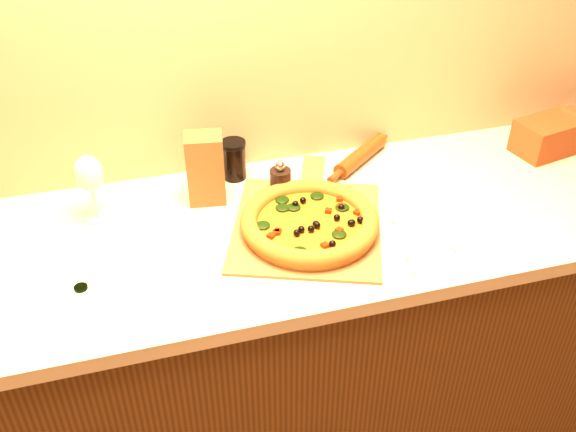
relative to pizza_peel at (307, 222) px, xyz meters
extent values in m
plane|color=#9E8460|center=(-0.16, 0.34, 0.45)|extent=(4.00, 0.00, 4.00)
cube|color=#43260E|center=(-0.16, 0.02, -0.47)|extent=(2.80, 0.65, 0.86)
cube|color=beige|center=(-0.16, 0.02, -0.02)|extent=(2.84, 0.68, 0.04)
cube|color=brown|center=(-0.01, -0.02, 0.00)|extent=(0.50, 0.52, 0.01)
cube|color=brown|center=(0.09, 0.24, 0.00)|extent=(0.12, 0.18, 0.01)
cylinder|color=#BE7C2F|center=(-0.01, -0.04, 0.01)|extent=(0.33, 0.33, 0.02)
cylinder|color=gold|center=(-0.01, -0.04, 0.02)|extent=(0.28, 0.28, 0.01)
torus|color=#934B1A|center=(-0.01, -0.04, 0.03)|extent=(0.35, 0.35, 0.04)
ellipsoid|color=black|center=(0.05, 0.00, 0.03)|extent=(0.04, 0.04, 0.01)
sphere|color=black|center=(-0.05, -0.06, 0.04)|extent=(0.02, 0.02, 0.02)
cube|color=#9B1C05|center=(0.01, -0.09, 0.03)|extent=(0.02, 0.02, 0.01)
cylinder|color=black|center=(-0.57, -0.10, 0.00)|extent=(0.04, 0.04, 0.01)
cylinder|color=black|center=(-0.03, 0.15, 0.04)|extent=(0.06, 0.06, 0.08)
sphere|color=silver|center=(-0.03, 0.15, 0.09)|extent=(0.03, 0.03, 0.03)
cylinder|color=#53270E|center=(0.24, 0.25, 0.02)|extent=(0.21, 0.18, 0.05)
cylinder|color=#53270E|center=(0.36, 0.34, 0.02)|extent=(0.05, 0.05, 0.02)
cylinder|color=#53270E|center=(0.13, 0.16, 0.02)|extent=(0.05, 0.05, 0.02)
cylinder|color=silver|center=(0.95, 0.22, 0.06)|extent=(0.09, 0.09, 0.13)
cylinder|color=maroon|center=(0.95, 0.22, 0.07)|extent=(0.09, 0.09, 0.06)
cube|color=brown|center=(0.91, 0.18, 0.05)|extent=(0.40, 0.20, 0.10)
cylinder|color=silver|center=(-0.53, 0.18, 0.00)|extent=(0.07, 0.07, 0.00)
cylinder|color=silver|center=(-0.53, 0.18, 0.04)|extent=(0.01, 0.01, 0.08)
ellipsoid|color=silver|center=(-0.53, 0.18, 0.13)|extent=(0.08, 0.08, 0.10)
cube|color=brown|center=(-0.23, 0.18, 0.09)|extent=(0.11, 0.09, 0.20)
cylinder|color=black|center=(-0.14, 0.27, 0.05)|extent=(0.07, 0.07, 0.10)
cylinder|color=black|center=(-0.14, 0.27, 0.11)|extent=(0.07, 0.07, 0.01)
camera|label=1|loc=(-0.41, -1.28, 0.99)|focal=40.00mm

